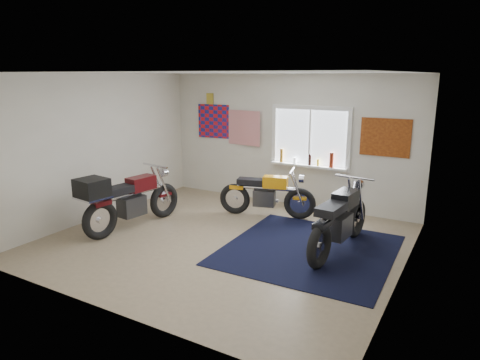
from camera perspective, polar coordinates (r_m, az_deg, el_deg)
The scene contains 10 objects.
ground at distance 7.14m, azimuth -2.07°, elevation -8.12°, with size 5.50×5.50×0.00m, color #9E896B.
room_shell at distance 6.70m, azimuth -2.19°, elevation 5.01°, with size 5.50×5.50×5.50m.
navy_rug at distance 6.86m, azimuth 9.16°, elevation -9.17°, with size 2.50×2.60×0.01m, color black.
window_assembly at distance 8.72m, azimuth 9.31°, elevation 5.10°, with size 1.66×0.17×1.26m.
oil_bottles at distance 8.69m, azimuth 9.46°, elevation 2.79°, with size 1.15×0.09×0.30m.
flag_display at distance 9.75m, azimuth -4.03°, elevation 10.77°, with size 1.60×0.10×1.17m.
triumph_poster at distance 8.32m, azimuth 18.80°, elevation 5.39°, with size 0.90×0.03×0.70m, color #A54C14.
yellow_triumph at distance 8.23m, azimuth 3.53°, elevation -2.05°, with size 1.85×0.70×0.95m.
black_chrome_bike at distance 6.76m, azimuth 13.11°, elevation -5.44°, with size 0.65×2.13×1.09m.
maroon_tourer at distance 7.72m, azimuth -14.98°, elevation -2.54°, with size 0.75×2.10×1.07m.
Camera 1 is at (3.51, -5.61, 2.67)m, focal length 32.00 mm.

